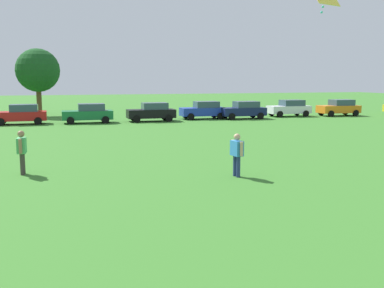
% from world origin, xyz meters
% --- Properties ---
extents(ground_plane, '(160.00, 160.00, 0.00)m').
position_xyz_m(ground_plane, '(0.00, 30.00, 0.00)').
color(ground_plane, '#387528').
extents(adult_bystander, '(0.40, 0.81, 1.72)m').
position_xyz_m(adult_bystander, '(4.04, 15.16, 1.02)').
color(adult_bystander, navy).
rests_on(adult_bystander, ground).
extents(bystander_near_trees, '(0.36, 0.85, 1.79)m').
position_xyz_m(bystander_near_trees, '(-4.13, 18.01, 1.06)').
color(bystander_near_trees, '#3F3833').
rests_on(bystander_near_trees, ground).
extents(parked_car_red_0, '(4.30, 2.02, 1.68)m').
position_xyz_m(parked_car_red_0, '(-5.73, 39.64, 0.86)').
color(parked_car_red_0, red).
rests_on(parked_car_red_0, ground).
extents(parked_car_green_1, '(4.30, 2.02, 1.68)m').
position_xyz_m(parked_car_green_1, '(-0.18, 39.18, 0.86)').
color(parked_car_green_1, '#196B38').
rests_on(parked_car_green_1, ground).
extents(parked_car_black_2, '(4.30, 2.02, 1.68)m').
position_xyz_m(parked_car_black_2, '(5.46, 39.14, 0.86)').
color(parked_car_black_2, black).
rests_on(parked_car_black_2, ground).
extents(parked_car_blue_3, '(4.30, 2.02, 1.68)m').
position_xyz_m(parked_car_blue_3, '(10.73, 40.17, 0.86)').
color(parked_car_blue_3, '#1E38AD').
rests_on(parked_car_blue_3, ground).
extents(parked_car_navy_4, '(4.30, 2.02, 1.68)m').
position_xyz_m(parked_car_navy_4, '(14.45, 39.19, 0.86)').
color(parked_car_navy_4, '#141E4C').
rests_on(parked_car_navy_4, ground).
extents(parked_car_white_5, '(4.30, 2.02, 1.68)m').
position_xyz_m(parked_car_white_5, '(20.11, 40.53, 0.86)').
color(parked_car_white_5, white).
rests_on(parked_car_white_5, ground).
extents(parked_car_orange_6, '(4.30, 2.02, 1.68)m').
position_xyz_m(parked_car_orange_6, '(25.42, 39.68, 0.86)').
color(parked_car_orange_6, orange).
rests_on(parked_car_orange_6, ground).
extents(tree_far_right, '(4.43, 4.43, 6.91)m').
position_xyz_m(tree_far_right, '(-4.55, 48.24, 4.66)').
color(tree_far_right, brown).
rests_on(tree_far_right, ground).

